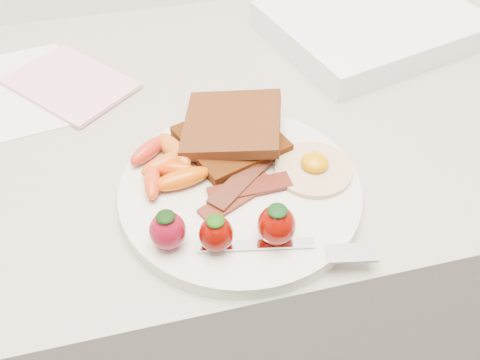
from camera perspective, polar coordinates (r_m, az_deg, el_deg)
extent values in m
cube|color=gray|center=(1.06, -1.75, -11.95)|extent=(2.00, 0.60, 0.90)
cylinder|color=beige|center=(0.60, 0.00, -1.27)|extent=(0.27, 0.27, 0.02)
cube|color=black|center=(0.64, -0.99, 4.29)|extent=(0.14, 0.14, 0.01)
cube|color=#391B05|center=(0.64, -0.83, 6.03)|extent=(0.14, 0.14, 0.03)
cylinder|color=#F4E7BA|center=(0.61, 7.83, 1.14)|extent=(0.11, 0.11, 0.01)
ellipsoid|color=#CF8000|center=(0.61, 7.98, 1.86)|extent=(0.04, 0.04, 0.02)
cube|color=#4F110D|center=(0.58, -0.28, -1.80)|extent=(0.09, 0.06, 0.00)
cube|color=#420C0B|center=(0.59, 1.05, -0.84)|extent=(0.09, 0.03, 0.00)
cube|color=#3C0C0B|center=(0.59, 0.06, -0.15)|extent=(0.09, 0.08, 0.00)
ellipsoid|color=#BD4D0E|center=(0.61, -8.02, 1.77)|extent=(0.06, 0.04, 0.02)
ellipsoid|color=#D73C05|center=(0.60, -6.97, 1.09)|extent=(0.05, 0.03, 0.02)
ellipsoid|color=red|center=(0.59, -9.34, -0.14)|extent=(0.03, 0.06, 0.02)
ellipsoid|color=#B95516|center=(0.63, -7.06, 3.21)|extent=(0.05, 0.07, 0.02)
ellipsoid|color=red|center=(0.63, -9.77, 3.13)|extent=(0.06, 0.05, 0.02)
ellipsoid|color=#C44C02|center=(0.59, -6.23, 0.13)|extent=(0.07, 0.03, 0.02)
ellipsoid|color=maroon|center=(0.53, -7.73, -5.37)|extent=(0.04, 0.04, 0.04)
ellipsoid|color=black|center=(0.51, -7.96, -3.91)|extent=(0.02, 0.02, 0.01)
ellipsoid|color=#5D0400|center=(0.52, -2.57, -5.77)|extent=(0.03, 0.03, 0.04)
ellipsoid|color=#144006|center=(0.51, -2.64, -4.39)|extent=(0.02, 0.02, 0.01)
ellipsoid|color=#670500|center=(0.53, 3.90, -4.82)|extent=(0.04, 0.04, 0.04)
ellipsoid|color=black|center=(0.51, 4.02, -3.27)|extent=(0.02, 0.02, 0.01)
cube|color=white|center=(0.54, 1.68, -6.93)|extent=(0.12, 0.03, 0.00)
cube|color=silver|center=(0.54, 11.82, -7.64)|extent=(0.05, 0.03, 0.00)
cube|color=white|center=(0.82, -23.09, 8.61)|extent=(0.19, 0.23, 0.00)
cube|color=#EDA9B6|center=(0.80, -17.67, 9.77)|extent=(0.20, 0.20, 0.01)
cube|color=white|center=(0.90, 13.90, 15.88)|extent=(0.35, 0.31, 0.04)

